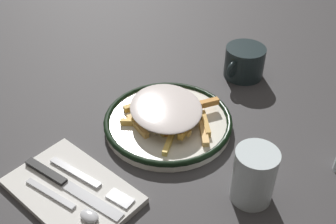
# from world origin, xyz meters

# --- Properties ---
(ground_plane) EXTENTS (2.60, 2.60, 0.00)m
(ground_plane) POSITION_xyz_m (0.00, 0.00, 0.00)
(ground_plane) COLOR #393839
(plate) EXTENTS (0.25, 0.25, 0.02)m
(plate) POSITION_xyz_m (0.00, 0.00, 0.01)
(plate) COLOR silver
(plate) RESTS_ON ground_plane
(fries_heap) EXTENTS (0.20, 0.22, 0.04)m
(fries_heap) POSITION_xyz_m (-0.00, -0.00, 0.04)
(fries_heap) COLOR #E8B44C
(fries_heap) RESTS_ON plate
(napkin) EXTENTS (0.14, 0.22, 0.01)m
(napkin) POSITION_xyz_m (0.23, -0.01, 0.01)
(napkin) COLOR silver
(napkin) RESTS_ON ground_plane
(fork) EXTENTS (0.04, 0.18, 0.01)m
(fork) POSITION_xyz_m (0.20, 0.00, 0.01)
(fork) COLOR silver
(fork) RESTS_ON napkin
(knife) EXTENTS (0.04, 0.21, 0.01)m
(knife) POSITION_xyz_m (0.23, -0.03, 0.02)
(knife) COLOR black
(knife) RESTS_ON napkin
(spoon) EXTENTS (0.04, 0.15, 0.01)m
(spoon) POSITION_xyz_m (0.26, 0.03, 0.02)
(spoon) COLOR silver
(spoon) RESTS_ON napkin
(water_glass) EXTENTS (0.07, 0.07, 0.10)m
(water_glass) POSITION_xyz_m (0.04, 0.22, 0.05)
(water_glass) COLOR silver
(water_glass) RESTS_ON ground_plane
(coffee_mug) EXTENTS (0.12, 0.09, 0.07)m
(coffee_mug) POSITION_xyz_m (-0.25, 0.01, 0.04)
(coffee_mug) COLOR #1E2B2D
(coffee_mug) RESTS_ON ground_plane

